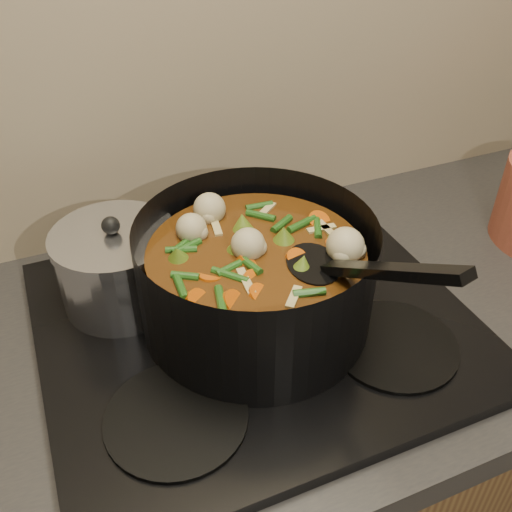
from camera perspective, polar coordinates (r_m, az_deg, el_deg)
name	(u,v)px	position (r m, az deg, el deg)	size (l,w,h in m)	color
counter	(255,491)	(1.23, -0.11, -22.44)	(2.64, 0.64, 0.91)	brown
stovetop	(255,322)	(0.86, -0.15, -6.63)	(0.62, 0.54, 0.03)	black
stockpot	(256,279)	(0.81, 0.05, -2.28)	(0.34, 0.44, 0.25)	black
saucepan	(118,267)	(0.88, -13.61, -1.05)	(0.18, 0.18, 0.15)	silver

